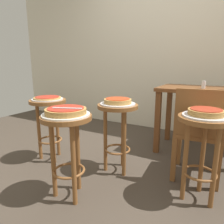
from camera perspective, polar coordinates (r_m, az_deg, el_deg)
The scene contains 18 objects.
ground_plane at distance 2.16m, azimuth 0.59°, elevation -15.97°, with size 6.00×6.00×0.00m, color #42382D.
back_wall at distance 3.45m, azimuth 14.94°, elevation 20.19°, with size 6.00×0.10×3.00m, color beige.
stool_foreground at distance 1.64m, azimuth -12.13°, elevation -6.87°, with size 0.38×0.38×0.67m.
serving_plate_foreground at distance 1.58m, azimuth -12.44°, elevation -0.67°, with size 0.35×0.35×0.01m, color white.
pizza_foreground at distance 1.58m, azimuth -12.49°, elevation 0.33°, with size 0.30×0.30×0.05m.
stool_middle at distance 2.36m, azimuth -16.90°, elevation -0.99°, with size 0.38×0.38×0.67m.
serving_plate_middle at distance 2.32m, azimuth -17.20°, elevation 3.37°, with size 0.32×0.32×0.01m, color silver.
pizza_middle at distance 2.32m, azimuth -17.23°, elevation 3.76°, with size 0.28×0.28×0.02m.
stool_leftside at distance 1.71m, azimuth 23.56°, elevation -6.88°, with size 0.38×0.38×0.67m.
serving_plate_leftside at distance 1.66m, azimuth 24.13°, elevation -0.94°, with size 0.32×0.32×0.01m, color silver.
pizza_leftside at distance 1.65m, azimuth 24.22°, elevation 0.02°, with size 0.25×0.25×0.05m.
stool_rear at distance 2.00m, azimuth 1.53°, elevation -2.87°, with size 0.38×0.38×0.67m.
serving_plate_rear at distance 1.96m, azimuth 1.56°, elevation 2.25°, with size 0.33×0.33×0.01m, color silver.
pizza_rear at distance 1.95m, azimuth 1.57°, elevation 3.07°, with size 0.26×0.26×0.05m.
dining_table at distance 2.61m, azimuth 24.68°, elevation 3.04°, with size 1.09×0.60×0.78m.
condiment_shaker at distance 2.52m, azimuth 23.73°, elevation 6.85°, with size 0.04×0.04×0.09m, color white.
wooden_chair at distance 2.00m, azimuth 22.58°, elevation -4.85°, with size 0.43×0.43×0.85m.
pizza_server_knife at distance 1.54m, azimuth -12.20°, elevation 1.03°, with size 0.22×0.02×0.01m, color silver.
Camera 1 is at (0.91, -1.65, 1.05)m, focal length 33.51 mm.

